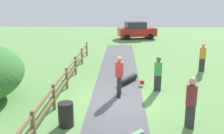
{
  "coord_description": "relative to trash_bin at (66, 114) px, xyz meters",
  "views": [
    {
      "loc": [
        0.2,
        -11.27,
        4.55
      ],
      "look_at": [
        -0.31,
        1.93,
        1.0
      ],
      "focal_mm": 41.67,
      "sensor_mm": 36.0,
      "label": 1
    }
  ],
  "objects": [
    {
      "name": "wooden_fence",
      "position": [
        -0.8,
        2.72,
        0.22
      ],
      "size": [
        0.12,
        18.12,
        1.1
      ],
      "color": "brown",
      "rests_on": "ground_plane"
    },
    {
      "name": "trash_bin",
      "position": [
        0.0,
        0.0,
        0.0
      ],
      "size": [
        0.56,
        0.56,
        0.9
      ],
      "primitive_type": "cylinder",
      "color": "black",
      "rests_on": "ground_plane"
    },
    {
      "name": "skater_riding",
      "position": [
        1.89,
        3.13,
        0.62
      ],
      "size": [
        0.39,
        0.81,
        1.88
      ],
      "color": "black",
      "rests_on": "asphalt_path"
    },
    {
      "name": "skater_fallen",
      "position": [
        2.4,
        4.98,
        -0.25
      ],
      "size": [
        1.45,
        1.5,
        0.36
      ],
      "color": "black",
      "rests_on": "asphalt_path"
    },
    {
      "name": "bystander_maroon",
      "position": [
        4.46,
        0.07,
        0.59
      ],
      "size": [
        0.48,
        0.48,
        1.88
      ],
      "color": "#2D2D33",
      "rests_on": "ground_plane"
    },
    {
      "name": "skateboard_loose",
      "position": [
        2.48,
        -0.65,
        -0.36
      ],
      "size": [
        0.71,
        0.7,
        0.08
      ],
      "color": "#338C4C",
      "rests_on": "asphalt_path"
    },
    {
      "name": "bystander_green",
      "position": [
        3.81,
        3.86,
        0.51
      ],
      "size": [
        0.42,
        0.42,
        1.75
      ],
      "color": "#2D2D33",
      "rests_on": "ground_plane"
    },
    {
      "name": "ground_plane",
      "position": [
        1.8,
        2.72,
        -0.45
      ],
      "size": [
        60.0,
        60.0,
        0.0
      ],
      "primitive_type": "plane",
      "color": "#60934C"
    },
    {
      "name": "parked_car_red",
      "position": [
        3.66,
        20.91,
        0.51
      ],
      "size": [
        4.46,
        2.65,
        1.92
      ],
      "color": "red",
      "rests_on": "ground_plane"
    },
    {
      "name": "bystander_orange",
      "position": [
        7.08,
        7.57,
        0.54
      ],
      "size": [
        0.52,
        0.52,
        1.8
      ],
      "color": "#2D2D33",
      "rests_on": "ground_plane"
    },
    {
      "name": "asphalt_path",
      "position": [
        1.8,
        2.72,
        -0.44
      ],
      "size": [
        2.4,
        28.0,
        0.02
      ],
      "primitive_type": "cube",
      "color": "#515156",
      "rests_on": "ground_plane"
    }
  ]
}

